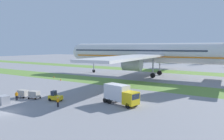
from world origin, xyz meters
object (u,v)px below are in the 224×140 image
cargo_dolly_lead (34,94)px  uld_container_0 (3,100)px  taxiway_marker_2 (61,80)px  catering_truck (120,94)px  taxiway_marker_0 (125,87)px  ground_crew_loader (17,95)px  taxiway_marker_1 (54,77)px  baggage_tug (55,97)px  airliner (150,53)px  cargo_dolly_second (23,93)px  ground_crew_marshaller (58,101)px

cargo_dolly_lead → uld_container_0: size_ratio=1.22×
taxiway_marker_2 → catering_truck: bearing=-25.9°
taxiway_marker_0 → ground_crew_loader: bearing=-117.7°
taxiway_marker_1 → baggage_tug: bearing=-42.2°
ground_crew_loader → uld_container_0: (0.60, -3.12, -0.18)m
airliner → cargo_dolly_second: 46.45m
taxiway_marker_0 → taxiway_marker_1: size_ratio=0.99×
baggage_tug → taxiway_marker_0: size_ratio=4.83×
catering_truck → ground_crew_marshaller: 11.03m
baggage_tug → taxiway_marker_1: size_ratio=4.79×
cargo_dolly_second → taxiway_marker_1: size_ratio=4.18×
catering_truck → uld_container_0: catering_truck is taller
cargo_dolly_second → uld_container_0: bearing=4.9°
taxiway_marker_1 → taxiway_marker_2: size_ratio=0.95×
taxiway_marker_1 → uld_container_0: bearing=-57.7°
ground_crew_marshaller → uld_container_0: ground_crew_marshaller is taller
airliner → taxiway_marker_2: size_ratio=132.19×
catering_truck → taxiway_marker_2: 33.37m
taxiway_marker_2 → uld_container_0: bearing=-65.4°
ground_crew_marshaller → catering_truck: bearing=-142.9°
uld_container_0 → taxiway_marker_0: uld_container_0 is taller
taxiway_marker_0 → cargo_dolly_second: bearing=-121.9°
baggage_tug → taxiway_marker_2: size_ratio=4.56×
airliner → cargo_dolly_second: (-8.88, -45.00, -7.34)m
ground_crew_marshaller → ground_crew_loader: size_ratio=1.00×
ground_crew_marshaller → taxiway_marker_1: size_ratio=2.97×
cargo_dolly_lead → catering_truck: bearing=96.6°
cargo_dolly_lead → ground_crew_loader: 3.26m
cargo_dolly_lead → ground_crew_loader: size_ratio=1.41×
ground_crew_marshaller → uld_container_0: (-9.83, -4.01, -0.18)m
taxiway_marker_1 → airliner: bearing=39.3°
airliner → ground_crew_marshaller: bearing=178.4°
baggage_tug → ground_crew_marshaller: baggage_tug is taller
ground_crew_loader → uld_container_0: bearing=36.2°
baggage_tug → taxiway_marker_1: baggage_tug is taller
taxiway_marker_1 → cargo_dolly_lead: bearing=-49.8°
taxiway_marker_2 → baggage_tug: bearing=-46.5°
cargo_dolly_second → catering_truck: bearing=95.6°
baggage_tug → airliner: bearing=167.4°
ground_crew_marshaller → ground_crew_loader: (-10.44, -0.89, 0.00)m
catering_truck → ground_crew_marshaller: bearing=-37.4°
ground_crew_loader → taxiway_marker_2: ground_crew_loader is taller
airliner → taxiway_marker_2: (-19.15, -24.48, -7.95)m
baggage_tug → cargo_dolly_lead: size_ratio=1.14×
cargo_dolly_lead → ground_crew_loader: ground_crew_loader is taller
taxiway_marker_2 → ground_crew_loader: bearing=-63.7°
ground_crew_marshaller → taxiway_marker_0: (1.34, 21.52, -0.66)m
taxiway_marker_0 → taxiway_marker_1: (-29.54, 3.53, 0.00)m
cargo_dolly_lead → ground_crew_loader: (-1.96, -2.61, 0.03)m
cargo_dolly_second → taxiway_marker_0: size_ratio=4.22×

